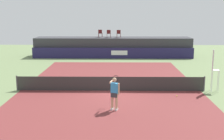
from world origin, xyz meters
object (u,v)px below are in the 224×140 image
at_px(net_post_near, 17,83).
at_px(umpire_chair, 214,67).
at_px(spectator_chair_left, 109,33).
at_px(spectator_chair_center, 119,33).
at_px(spectator_chair_far_left, 100,33).
at_px(tennis_ball, 177,96).
at_px(tennis_player, 114,92).
at_px(net_post_far, 204,84).

bearing_deg(net_post_near, umpire_chair, 0.09).
xyz_separation_m(spectator_chair_left, spectator_chair_center, (1.16, -0.13, 0.00)).
relative_size(spectator_chair_far_left, net_post_near, 0.89).
height_order(spectator_chair_left, tennis_ball, spectator_chair_left).
height_order(tennis_player, tennis_ball, tennis_player).
height_order(spectator_chair_far_left, net_post_near, spectator_chair_far_left).
bearing_deg(spectator_chair_far_left, tennis_player, -84.68).
xyz_separation_m(spectator_chair_center, tennis_player, (-0.36, -18.85, -1.73)).
xyz_separation_m(spectator_chair_left, tennis_player, (0.81, -18.97, -1.73)).
relative_size(spectator_chair_center, umpire_chair, 0.32).
distance_m(spectator_chair_far_left, net_post_near, 16.32).
bearing_deg(tennis_ball, spectator_chair_center, 102.10).
height_order(net_post_near, net_post_far, same).
bearing_deg(tennis_ball, spectator_chair_left, 105.82).
bearing_deg(tennis_player, net_post_near, 149.56).
xyz_separation_m(spectator_chair_far_left, spectator_chair_left, (0.99, -0.32, 0.00)).
bearing_deg(tennis_ball, net_post_near, 172.98).
bearing_deg(spectator_chair_far_left, spectator_chair_left, -17.96).
height_order(umpire_chair, net_post_near, umpire_chair).
bearing_deg(tennis_player, tennis_ball, 33.56).
height_order(spectator_chair_far_left, tennis_player, spectator_chair_far_left).
bearing_deg(net_post_near, spectator_chair_far_left, 73.05).
xyz_separation_m(umpire_chair, net_post_near, (-12.98, -0.02, -1.09)).
bearing_deg(umpire_chair, net_post_far, -178.09).
xyz_separation_m(spectator_chair_left, net_post_far, (6.69, -15.14, -2.19)).
bearing_deg(net_post_far, net_post_near, 180.00).
xyz_separation_m(spectator_chair_center, net_post_far, (5.53, -15.02, -2.19)).
distance_m(spectator_chair_center, net_post_far, 16.16).
distance_m(spectator_chair_left, tennis_player, 19.07).
relative_size(spectator_chair_left, umpire_chair, 0.32).
distance_m(tennis_player, tennis_ball, 4.71).
bearing_deg(tennis_ball, net_post_far, 32.00).
relative_size(spectator_chair_far_left, tennis_player, 0.50).
xyz_separation_m(spectator_chair_far_left, spectator_chair_center, (2.15, -0.45, 0.00)).
bearing_deg(spectator_chair_left, umpire_chair, -64.32).
xyz_separation_m(spectator_chair_far_left, tennis_player, (1.80, -19.29, -1.73)).
distance_m(spectator_chair_far_left, tennis_player, 19.45).
bearing_deg(net_post_near, net_post_far, 0.00).
distance_m(spectator_chair_far_left, spectator_chair_center, 2.20).
relative_size(spectator_chair_left, net_post_near, 0.89).
height_order(net_post_far, tennis_player, tennis_player).
bearing_deg(net_post_far, spectator_chair_far_left, 116.43).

